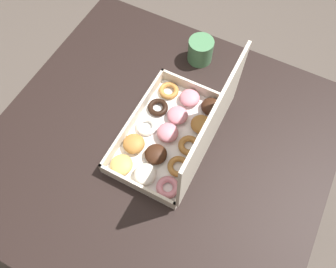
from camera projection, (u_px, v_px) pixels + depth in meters
ground_plane at (163, 210)px, 1.64m from camera, size 8.00×8.00×0.00m
dining_table at (160, 160)px, 1.05m from camera, size 0.92×0.95×0.77m
donut_box at (176, 133)px, 0.91m from camera, size 0.37×0.24×0.29m
coffee_mug at (200, 50)px, 1.06m from camera, size 0.08×0.08×0.08m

